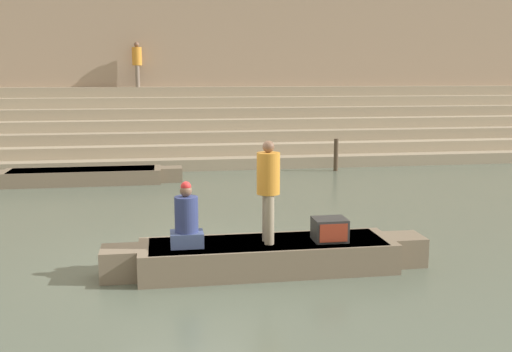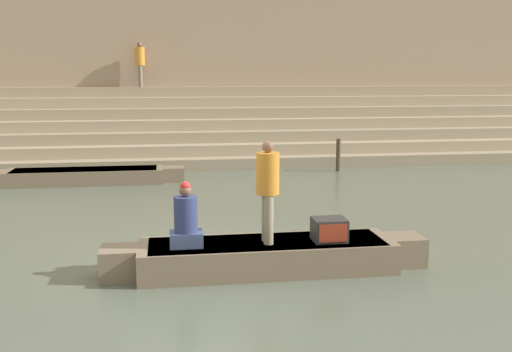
# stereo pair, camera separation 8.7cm
# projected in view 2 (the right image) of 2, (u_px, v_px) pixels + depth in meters

# --- Properties ---
(ground_plane) EXTENTS (120.00, 120.00, 0.00)m
(ground_plane) POSITION_uv_depth(u_px,v_px,m) (187.00, 260.00, 10.53)
(ground_plane) COLOR #566051
(ghat_steps) EXTENTS (36.00, 4.89, 2.72)m
(ghat_steps) POSITION_uv_depth(u_px,v_px,m) (174.00, 134.00, 22.93)
(ghat_steps) COLOR gray
(ghat_steps) RESTS_ON ground
(back_wall) EXTENTS (34.20, 1.28, 7.85)m
(back_wall) POSITION_uv_depth(u_px,v_px,m) (171.00, 58.00, 24.71)
(back_wall) COLOR tan
(back_wall) RESTS_ON ground
(rowboat_main) EXTENTS (5.41, 1.30, 0.50)m
(rowboat_main) POSITION_uv_depth(u_px,v_px,m) (267.00, 255.00, 9.95)
(rowboat_main) COLOR #756651
(rowboat_main) RESTS_ON ground
(person_standing) EXTENTS (0.38, 0.38, 1.69)m
(person_standing) POSITION_uv_depth(u_px,v_px,m) (268.00, 185.00, 9.70)
(person_standing) COLOR gray
(person_standing) RESTS_ON rowboat_main
(person_rowing) EXTENTS (0.53, 0.41, 1.06)m
(person_rowing) POSITION_uv_depth(u_px,v_px,m) (186.00, 221.00, 9.59)
(person_rowing) COLOR #3D4C75
(person_rowing) RESTS_ON rowboat_main
(tv_set) EXTENTS (0.55, 0.47, 0.38)m
(tv_set) POSITION_uv_depth(u_px,v_px,m) (329.00, 230.00, 9.93)
(tv_set) COLOR #2D2D2D
(tv_set) RESTS_ON rowboat_main
(moored_boat_shore) EXTENTS (5.88, 1.19, 0.43)m
(moored_boat_shore) POSITION_uv_depth(u_px,v_px,m) (85.00, 176.00, 17.90)
(moored_boat_shore) COLOR #756651
(moored_boat_shore) RESTS_ON ground
(mooring_post) EXTENTS (0.15, 0.15, 1.09)m
(mooring_post) POSITION_uv_depth(u_px,v_px,m) (338.00, 155.00, 20.14)
(mooring_post) COLOR #473828
(mooring_post) RESTS_ON ground
(person_on_steps) EXTENTS (0.38, 0.38, 1.75)m
(person_on_steps) POSITION_uv_depth(u_px,v_px,m) (140.00, 61.00, 23.64)
(person_on_steps) COLOR #756656
(person_on_steps) RESTS_ON ghat_steps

